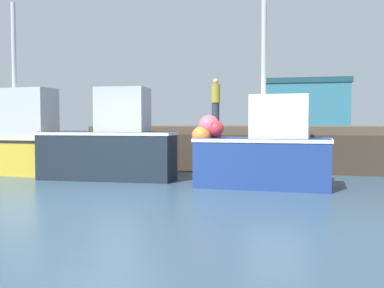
# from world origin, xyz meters

# --- Properties ---
(ground) EXTENTS (120.00, 160.00, 0.10)m
(ground) POSITION_xyz_m (0.00, 0.00, -0.05)
(ground) COLOR #334C60
(pier) EXTENTS (9.65, 6.39, 1.42)m
(pier) POSITION_xyz_m (2.18, 7.85, 1.17)
(pier) COLOR brown
(pier) RESTS_ON ground
(fishing_boat_near_left) EXTENTS (3.71, 1.47, 5.07)m
(fishing_boat_near_left) POSITION_xyz_m (-4.01, 3.38, 0.99)
(fishing_boat_near_left) COLOR gold
(fishing_boat_near_left) RESTS_ON ground
(fishing_boat_near_right) EXTENTS (3.74, 1.20, 2.48)m
(fishing_boat_near_right) POSITION_xyz_m (-0.89, 2.84, 0.92)
(fishing_boat_near_right) COLOR #19232D
(fishing_boat_near_right) RESTS_ON ground
(fishing_boat_mid) EXTENTS (3.32, 1.62, 4.85)m
(fishing_boat_mid) POSITION_xyz_m (3.22, 2.33, 0.89)
(fishing_boat_mid) COLOR navy
(fishing_boat_mid) RESTS_ON ground
(rowboat) EXTENTS (1.77, 0.92, 0.40)m
(rowboat) POSITION_xyz_m (3.18, 3.84, 0.18)
(rowboat) COLOR silver
(rowboat) RESTS_ON ground
(dockworker) EXTENTS (0.34, 0.34, 1.80)m
(dockworker) POSITION_xyz_m (1.06, 8.38, 2.33)
(dockworker) COLOR #2D3342
(dockworker) RESTS_ON pier
(warehouse) EXTENTS (8.39, 4.99, 5.84)m
(warehouse) POSITION_xyz_m (5.27, 37.04, 2.94)
(warehouse) COLOR #2D6B7A
(warehouse) RESTS_ON ground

